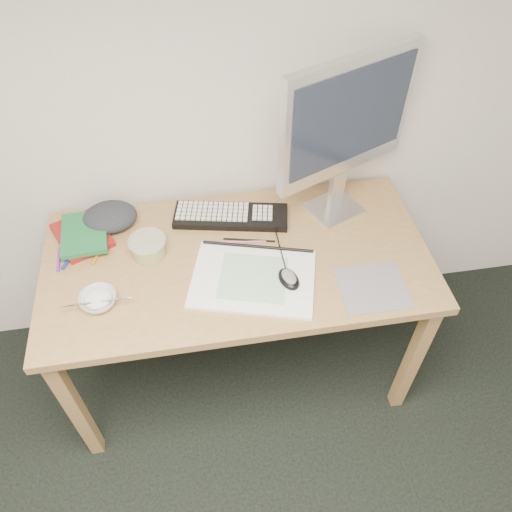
{
  "coord_description": "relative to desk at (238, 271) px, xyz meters",
  "views": [
    {
      "loc": [
        -0.07,
        0.22,
        2.09
      ],
      "look_at": [
        0.12,
        1.35,
        0.83
      ],
      "focal_mm": 35.0,
      "sensor_mm": 36.0,
      "label": 1
    }
  ],
  "objects": [
    {
      "name": "desk",
      "position": [
        0.0,
        0.0,
        0.0
      ],
      "size": [
        1.4,
        0.7,
        0.75
      ],
      "color": "#AD874F",
      "rests_on": "ground"
    },
    {
      "name": "mousepad",
      "position": [
        0.44,
        -0.22,
        0.08
      ],
      "size": [
        0.23,
        0.21,
        0.0
      ],
      "primitive_type": "cube",
      "rotation": [
        0.0,
        0.0,
        -0.02
      ],
      "color": "slate",
      "rests_on": "desk"
    },
    {
      "name": "sketchpad",
      "position": [
        0.04,
        -0.12,
        0.09
      ],
      "size": [
        0.49,
        0.41,
        0.01
      ],
      "primitive_type": "cube",
      "rotation": [
        0.0,
        0.0,
        -0.28
      ],
      "color": "white",
      "rests_on": "desk"
    },
    {
      "name": "keyboard",
      "position": [
        0.0,
        0.2,
        0.1
      ],
      "size": [
        0.46,
        0.22,
        0.03
      ],
      "primitive_type": "cube",
      "rotation": [
        0.0,
        0.0,
        -0.2
      ],
      "color": "black",
      "rests_on": "desk"
    },
    {
      "name": "monitor",
      "position": [
        0.41,
        0.19,
        0.48
      ],
      "size": [
        0.51,
        0.25,
        0.63
      ],
      "rotation": [
        0.0,
        0.0,
        0.41
      ],
      "color": "silver",
      "rests_on": "desk"
    },
    {
      "name": "mouse",
      "position": [
        0.16,
        -0.15,
        0.11
      ],
      "size": [
        0.09,
        0.12,
        0.04
      ],
      "primitive_type": "ellipsoid",
      "rotation": [
        0.0,
        0.0,
        0.26
      ],
      "color": "black",
      "rests_on": "sketchpad"
    },
    {
      "name": "rice_bowl",
      "position": [
        -0.48,
        -0.14,
        0.1
      ],
      "size": [
        0.13,
        0.13,
        0.04
      ],
      "primitive_type": "imported",
      "rotation": [
        0.0,
        0.0,
        -0.09
      ],
      "color": "white",
      "rests_on": "desk"
    },
    {
      "name": "chopsticks",
      "position": [
        -0.48,
        -0.16,
        0.12
      ],
      "size": [
        0.22,
        0.02,
        0.02
      ],
      "primitive_type": "cylinder",
      "rotation": [
        0.0,
        1.57,
        0.02
      ],
      "color": "#B3B3B6",
      "rests_on": "rice_bowl"
    },
    {
      "name": "fruit_tub",
      "position": [
        -0.31,
        0.07,
        0.12
      ],
      "size": [
        0.16,
        0.16,
        0.07
      ],
      "primitive_type": "cylinder",
      "rotation": [
        0.0,
        0.0,
        -0.19
      ],
      "color": "#E1D44F",
      "rests_on": "desk"
    },
    {
      "name": "book_red",
      "position": [
        -0.56,
        0.19,
        0.09
      ],
      "size": [
        0.25,
        0.28,
        0.02
      ],
      "primitive_type": "cube",
      "rotation": [
        0.0,
        0.0,
        0.44
      ],
      "color": "maroon",
      "rests_on": "desk"
    },
    {
      "name": "book_green",
      "position": [
        -0.55,
        0.18,
        0.12
      ],
      "size": [
        0.18,
        0.23,
        0.02
      ],
      "primitive_type": "cube",
      "rotation": [
        0.0,
        0.0,
        0.06
      ],
      "color": "#1A6833",
      "rests_on": "book_red"
    },
    {
      "name": "cloth_lump",
      "position": [
        -0.45,
        0.25,
        0.12
      ],
      "size": [
        0.18,
        0.15,
        0.07
      ],
      "primitive_type": "ellipsoid",
      "rotation": [
        0.0,
        0.0,
        0.07
      ],
      "color": "#23262A",
      "rests_on": "desk"
    },
    {
      "name": "pencil_pink",
      "position": [
        0.03,
        0.07,
        0.09
      ],
      "size": [
        0.18,
        0.03,
        0.01
      ],
      "primitive_type": "cylinder",
      "rotation": [
        0.0,
        1.57,
        -0.13
      ],
      "color": "pink",
      "rests_on": "desk"
    },
    {
      "name": "pencil_tan",
      "position": [
        0.04,
        0.03,
        0.09
      ],
      "size": [
        0.16,
        0.06,
        0.01
      ],
      "primitive_type": "cylinder",
      "rotation": [
        0.0,
        1.57,
        -0.31
      ],
      "color": "tan",
      "rests_on": "desk"
    },
    {
      "name": "pencil_black",
      "position": [
        0.06,
        0.07,
        0.09
      ],
      "size": [
        0.19,
        0.05,
        0.01
      ],
      "primitive_type": "cylinder",
      "rotation": [
        0.0,
        1.57,
        -0.23
      ],
      "color": "black",
      "rests_on": "desk"
    },
    {
      "name": "marker_blue",
      "position": [
        -0.59,
        0.1,
        0.09
      ],
      "size": [
        0.07,
        0.13,
        0.01
      ],
      "primitive_type": "cylinder",
      "rotation": [
        0.0,
        1.57,
        1.14
      ],
      "color": "#1D259D",
      "rests_on": "desk"
    },
    {
      "name": "marker_orange",
      "position": [
        -0.49,
        0.1,
        0.09
      ],
      "size": [
        0.05,
        0.12,
        0.01
      ],
      "primitive_type": "cylinder",
      "rotation": [
        0.0,
        1.57,
        1.22
      ],
      "color": "orange",
      "rests_on": "desk"
    },
    {
      "name": "marker_purple",
      "position": [
        -0.64,
        0.09,
        0.09
      ],
      "size": [
        0.02,
        0.12,
        0.01
      ],
      "primitive_type": "cylinder",
      "rotation": [
        0.0,
        1.57,
        1.61
      ],
      "color": "#782894",
      "rests_on": "desk"
    }
  ]
}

